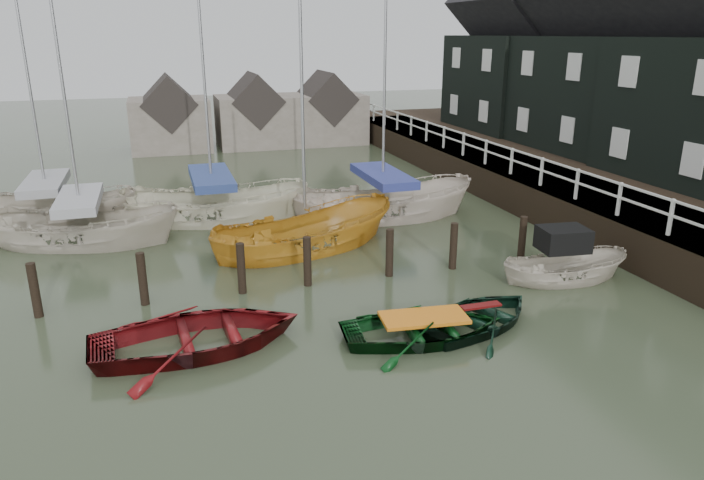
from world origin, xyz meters
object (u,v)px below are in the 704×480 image
object	(u,v)px
sailboat_e	(51,222)
rowboat_green	(423,338)
rowboat_red	(200,349)
sailboat_a	(85,241)
sailboat_d	(382,216)
rowboat_dkgreen	(479,325)
sailboat_b	(214,219)
motorboat	(563,276)
sailboat_c	(306,248)

from	to	relation	value
sailboat_e	rowboat_green	bearing A→B (deg)	-122.82
rowboat_red	sailboat_a	bearing A→B (deg)	15.26
sailboat_d	sailboat_e	xyz separation A→B (m)	(-11.89, 2.80, -0.00)
rowboat_dkgreen	sailboat_b	xyz separation A→B (m)	(-5.19, 10.88, 0.06)
rowboat_dkgreen	motorboat	distance (m)	4.10
rowboat_green	motorboat	world-z (taller)	motorboat
motorboat	sailboat_a	bearing A→B (deg)	66.87
rowboat_dkgreen	sailboat_e	distance (m)	16.39
sailboat_d	sailboat_e	size ratio (longest dim) A/B	1.25
rowboat_dkgreen	motorboat	xyz separation A→B (m)	(3.64, 1.89, 0.12)
motorboat	sailboat_d	bearing A→B (deg)	26.41
rowboat_green	sailboat_d	size ratio (longest dim) A/B	0.32
rowboat_red	sailboat_d	xyz separation A→B (m)	(7.41, 8.60, 0.06)
sailboat_a	sailboat_d	xyz separation A→B (m)	(10.50, -0.04, -0.00)
motorboat	sailboat_e	world-z (taller)	sailboat_e
rowboat_dkgreen	sailboat_c	bearing A→B (deg)	-1.73
sailboat_a	sailboat_d	size ratio (longest dim) A/B	0.92
sailboat_a	sailboat_b	xyz separation A→B (m)	(4.37, 1.44, -0.00)
sailboat_d	rowboat_red	bearing A→B (deg)	144.80
sailboat_b	sailboat_e	bearing A→B (deg)	92.22
sailboat_b	motorboat	bearing A→B (deg)	-120.42
rowboat_green	motorboat	bearing A→B (deg)	-61.87
sailboat_c	sailboat_e	xyz separation A→B (m)	(-8.28, 5.45, 0.05)
rowboat_red	motorboat	xyz separation A→B (m)	(10.11, 1.09, 0.12)
sailboat_b	sailboat_a	bearing A→B (deg)	123.31
rowboat_dkgreen	sailboat_a	world-z (taller)	sailboat_a
rowboat_dkgreen	sailboat_e	size ratio (longest dim) A/B	0.37
sailboat_b	sailboat_d	world-z (taller)	sailboat_b
rowboat_red	rowboat_dkgreen	distance (m)	6.52
rowboat_red	sailboat_c	xyz separation A→B (m)	(3.81, 5.94, 0.01)
rowboat_green	sailboat_d	xyz separation A→B (m)	(2.49, 9.62, 0.06)
rowboat_green	sailboat_e	world-z (taller)	sailboat_e
sailboat_e	sailboat_d	bearing A→B (deg)	-83.18
rowboat_green	motorboat	size ratio (longest dim) A/B	0.99
motorboat	sailboat_b	world-z (taller)	sailboat_b
sailboat_b	sailboat_d	xyz separation A→B (m)	(6.13, -1.48, -0.00)
rowboat_green	rowboat_dkgreen	xyz separation A→B (m)	(1.55, 0.22, 0.00)
sailboat_b	sailboat_d	size ratio (longest dim) A/B	1.05
motorboat	rowboat_green	bearing A→B (deg)	118.74
rowboat_red	sailboat_e	distance (m)	12.24
motorboat	sailboat_a	xyz separation A→B (m)	(-13.20, 7.55, -0.06)
rowboat_green	sailboat_a	distance (m)	12.55
rowboat_green	rowboat_red	bearing A→B (deg)	84.31
rowboat_green	sailboat_d	world-z (taller)	sailboat_d
motorboat	rowboat_red	bearing A→B (deg)	102.78
sailboat_e	rowboat_red	bearing A→B (deg)	-138.50
rowboat_green	sailboat_a	xyz separation A→B (m)	(-8.01, 9.66, 0.06)
rowboat_red	sailboat_a	xyz separation A→B (m)	(-3.09, 8.64, 0.06)
motorboat	sailboat_e	distance (m)	17.86
sailboat_a	sailboat_d	bearing A→B (deg)	-73.05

